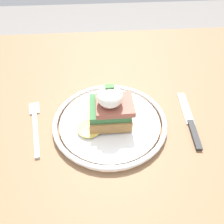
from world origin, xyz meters
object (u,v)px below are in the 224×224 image
object	(u,v)px
plate	(112,121)
knife	(190,123)
sandwich	(112,108)
fork	(35,124)

from	to	relation	value
plate	knife	bearing A→B (deg)	-4.54
plate	knife	xyz separation A→B (m)	(0.17, -0.01, -0.01)
sandwich	fork	bearing A→B (deg)	176.19
sandwich	knife	distance (m)	0.17
plate	knife	world-z (taller)	plate
knife	sandwich	bearing A→B (deg)	176.15
plate	knife	size ratio (longest dim) A/B	1.39
sandwich	fork	size ratio (longest dim) A/B	0.72
sandwich	knife	world-z (taller)	sandwich
sandwich	knife	xyz separation A→B (m)	(0.17, -0.01, -0.05)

